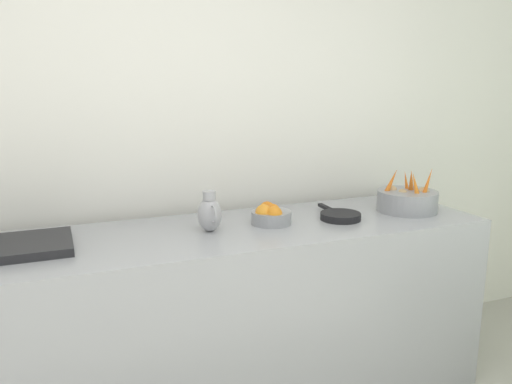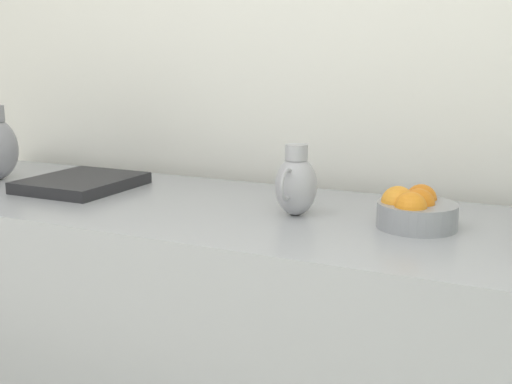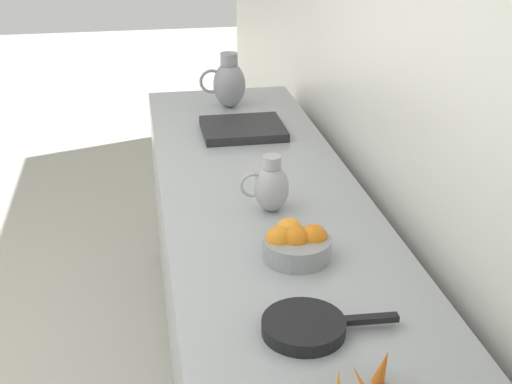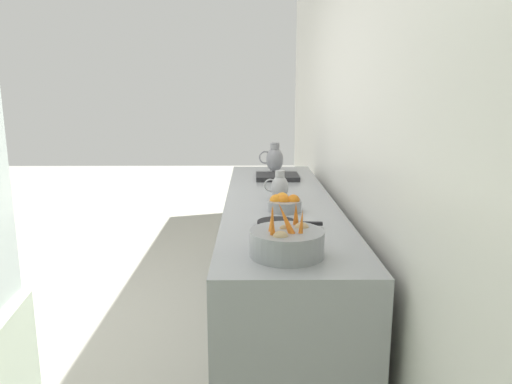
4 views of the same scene
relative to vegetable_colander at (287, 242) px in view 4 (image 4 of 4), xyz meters
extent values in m
plane|color=#ADAA9E|center=(1.46, -1.09, -0.96)|extent=(14.77, 14.77, 0.00)
cube|color=white|center=(-0.49, -0.61, 0.54)|extent=(0.10, 7.90, 3.00)
cube|color=#9EA0A5|center=(-0.03, -1.11, -0.51)|extent=(0.69, 2.75, 0.90)
cylinder|color=gray|center=(0.00, 0.00, -0.01)|extent=(0.31, 0.31, 0.11)
torus|color=gray|center=(0.00, 0.00, -0.05)|extent=(0.18, 0.18, 0.01)
cone|color=orange|center=(0.06, 0.00, 0.09)|extent=(0.05, 0.07, 0.14)
cone|color=orange|center=(0.06, 0.07, 0.10)|extent=(0.04, 0.07, 0.16)
cone|color=orange|center=(0.01, 0.01, 0.10)|extent=(0.10, 0.10, 0.15)
cone|color=orange|center=(-0.06, 0.03, 0.09)|extent=(0.04, 0.05, 0.12)
cone|color=orange|center=(-0.04, -0.08, 0.09)|extent=(0.04, 0.09, 0.15)
ellipsoid|color=tan|center=(-0.07, -0.05, 0.05)|extent=(0.06, 0.05, 0.05)
ellipsoid|color=tan|center=(0.03, 0.08, 0.05)|extent=(0.06, 0.05, 0.05)
ellipsoid|color=tan|center=(0.01, -0.04, 0.04)|extent=(0.05, 0.04, 0.04)
cylinder|color=gray|center=(-0.04, -0.77, -0.03)|extent=(0.19, 0.19, 0.06)
sphere|color=orange|center=(-0.04, -0.77, 0.00)|extent=(0.08, 0.08, 0.08)
sphere|color=orange|center=(-0.09, -0.77, 0.00)|extent=(0.08, 0.08, 0.08)
sphere|color=orange|center=(0.01, -0.78, 0.00)|extent=(0.08, 0.08, 0.08)
sphere|color=orange|center=(-0.03, -0.81, 0.00)|extent=(0.08, 0.08, 0.08)
ellipsoid|color=gray|center=(-0.05, -2.20, 0.05)|extent=(0.15, 0.15, 0.21)
cylinder|color=gray|center=(-0.05, -2.20, 0.17)|extent=(0.08, 0.08, 0.06)
torus|color=gray|center=(0.03, -2.20, 0.07)|extent=(0.11, 0.01, 0.11)
ellipsoid|color=#A3A3A8|center=(-0.03, -1.08, 0.02)|extent=(0.11, 0.11, 0.16)
cylinder|color=#A3A3A8|center=(-0.03, -1.08, 0.11)|extent=(0.06, 0.06, 0.04)
torus|color=#A3A3A8|center=(0.03, -1.08, 0.03)|extent=(0.08, 0.01, 0.08)
cube|color=#232326|center=(-0.06, -1.83, -0.04)|extent=(0.34, 0.30, 0.04)
cylinder|color=black|center=(0.02, -0.42, -0.04)|extent=(0.20, 0.20, 0.03)
cube|color=black|center=(-0.15, -0.41, -0.04)|extent=(0.13, 0.03, 0.02)
camera|label=1|loc=(2.11, -1.73, 0.60)|focal=35.40mm
camera|label=2|loc=(1.42, -0.51, 0.34)|focal=42.52mm
camera|label=3|loc=(0.37, 0.90, 0.94)|focal=48.77mm
camera|label=4|loc=(0.15, 1.90, 0.61)|focal=33.17mm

